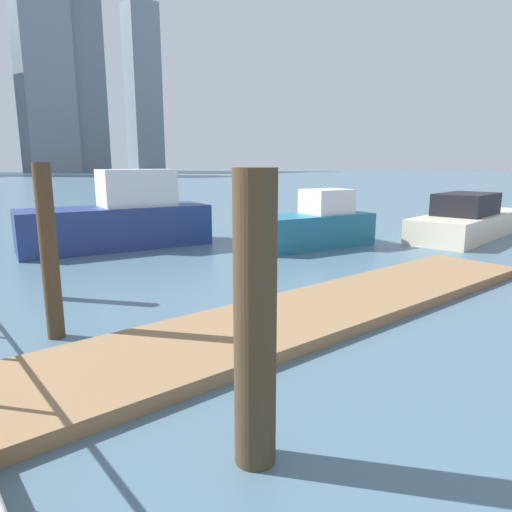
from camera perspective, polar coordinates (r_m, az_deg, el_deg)
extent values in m
plane|color=slate|center=(16.47, -27.35, 1.42)|extent=(300.00, 300.00, 0.00)
cube|color=#93704C|center=(7.79, 7.86, -6.82)|extent=(11.33, 2.00, 0.18)
cylinder|color=#473826|center=(3.75, -0.12, -8.45)|extent=(0.36, 0.36, 2.50)
cylinder|color=brown|center=(9.35, -24.73, 0.47)|extent=(0.25, 0.25, 1.81)
cylinder|color=#473826|center=(7.13, -24.57, 0.34)|extent=(0.24, 0.24, 2.55)
cube|color=beige|center=(17.71, 25.19, 3.56)|extent=(6.73, 2.77, 0.81)
cube|color=black|center=(17.18, 24.91, 5.95)|extent=(2.69, 1.85, 0.73)
cube|color=#1E6B8C|center=(14.04, 6.88, 3.17)|extent=(4.20, 2.04, 1.00)
cube|color=white|center=(14.31, 8.87, 6.80)|extent=(1.52, 1.35, 0.75)
cube|color=navy|center=(14.46, -17.12, 3.46)|extent=(5.75, 2.62, 1.25)
cube|color=white|center=(14.53, -14.80, 8.30)|extent=(2.34, 1.76, 1.11)
cube|color=gray|center=(144.63, -25.02, 19.92)|extent=(14.35, 9.11, 52.20)
cube|color=slate|center=(151.99, -21.36, 19.95)|extent=(11.78, 12.29, 53.32)
cube|color=gray|center=(161.66, -13.99, 19.60)|extent=(9.93, 9.85, 52.05)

